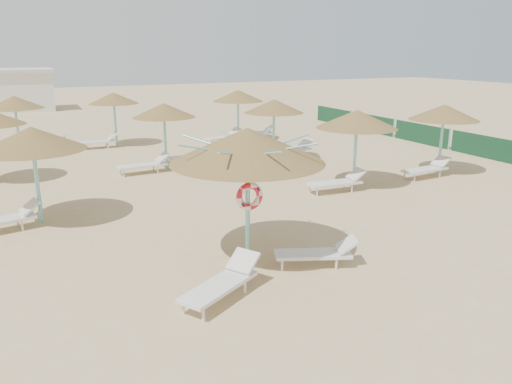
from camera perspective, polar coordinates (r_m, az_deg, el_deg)
name	(u,v)px	position (r m, az deg, el deg)	size (l,w,h in m)	color
ground	(267,261)	(11.62, 1.28, -7.94)	(120.00, 120.00, 0.00)	tan
main_palapa	(247,146)	(10.93, -0.99, 5.30)	(3.44, 3.44, 3.09)	#78CCD1
lounger_main_a	(223,282)	(9.90, -3.79, -10.24)	(1.99, 1.51, 0.72)	silver
lounger_main_b	(318,253)	(11.37, 7.14, -6.88)	(1.90, 1.20, 0.67)	silver
palapa_field	(188,112)	(20.42, -7.81, 9.05)	(19.22, 14.28, 2.72)	#78CCD1
windbreak_fence	(422,134)	(27.37, 18.41, 6.32)	(0.08, 19.84, 1.10)	#1B522A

